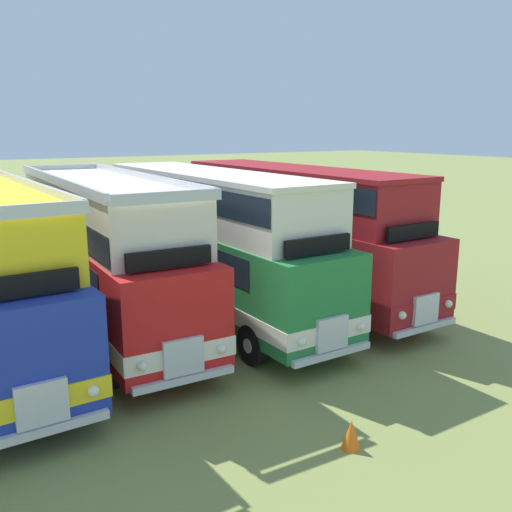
{
  "coord_description": "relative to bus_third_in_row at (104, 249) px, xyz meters",
  "views": [
    {
      "loc": [
        -4.75,
        -15.45,
        5.78
      ],
      "look_at": [
        4.73,
        -0.34,
        1.72
      ],
      "focal_mm": 39.55,
      "sensor_mm": 36.0,
      "label": 1
    }
  ],
  "objects": [
    {
      "name": "bus_fifth_in_row",
      "position": [
        6.54,
        -0.43,
        0.11
      ],
      "size": [
        2.73,
        11.54,
        4.49
      ],
      "color": "maroon",
      "rests_on": "ground"
    },
    {
      "name": "bus_third_in_row",
      "position": [
        0.0,
        0.0,
        0.0
      ],
      "size": [
        2.88,
        11.44,
        4.52
      ],
      "color": "red",
      "rests_on": "ground"
    },
    {
      "name": "cone_mid_row",
      "position": [
        1.71,
        -8.91,
        -2.08
      ],
      "size": [
        0.36,
        0.36,
        0.56
      ],
      "primitive_type": "cone",
      "color": "orange",
      "rests_on": "ground"
    },
    {
      "name": "ground_plane",
      "position": [
        -0.0,
        -0.47,
        -2.36
      ],
      "size": [
        200.0,
        200.0,
        0.0
      ],
      "primitive_type": "plane",
      "color": "olive"
    },
    {
      "name": "bus_fourth_in_row",
      "position": [
        3.27,
        -0.52,
        0.11
      ],
      "size": [
        2.73,
        11.53,
        4.49
      ],
      "color": "#237538",
      "rests_on": "ground"
    }
  ]
}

